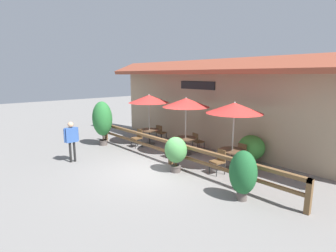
{
  "coord_description": "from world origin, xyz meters",
  "views": [
    {
      "loc": [
        7.29,
        -5.71,
        3.49
      ],
      "look_at": [
        -0.62,
        1.47,
        1.41
      ],
      "focal_mm": 28.0,
      "sensor_mm": 36.0,
      "label": 1
    }
  ],
  "objects_px": {
    "dining_table_middle": "(185,141)",
    "chair_far_streetside": "(219,160)",
    "patio_umbrella_middle": "(186,103)",
    "chair_middle_streetside": "(174,146)",
    "pedestrian": "(71,136)",
    "dining_table_far": "(232,154)",
    "patio_umbrella_near": "(149,99)",
    "chair_far_wallside": "(244,153)",
    "chair_near_wallside": "(161,132)",
    "potted_plant_tall_tropical": "(243,173)",
    "potted_plant_entrance_palm": "(102,119)",
    "dining_table_near": "(149,132)",
    "patio_umbrella_far": "(234,108)",
    "chair_middle_wallside": "(197,141)",
    "potted_plant_broad_leaf": "(251,148)",
    "potted_plant_corner_fern": "(176,151)",
    "chair_near_streetside": "(138,137)"
  },
  "relations": [
    {
      "from": "chair_middle_wallside",
      "to": "chair_far_wallside",
      "type": "xyz_separation_m",
      "value": [
        2.49,
        -0.06,
        0.0
      ]
    },
    {
      "from": "dining_table_near",
      "to": "potted_plant_entrance_palm",
      "type": "xyz_separation_m",
      "value": [
        -1.38,
        -1.88,
        0.72
      ]
    },
    {
      "from": "patio_umbrella_middle",
      "to": "potted_plant_tall_tropical",
      "type": "xyz_separation_m",
      "value": [
        4.14,
        -1.99,
        -1.52
      ]
    },
    {
      "from": "chair_near_streetside",
      "to": "potted_plant_broad_leaf",
      "type": "height_order",
      "value": "potted_plant_broad_leaf"
    },
    {
      "from": "chair_middle_streetside",
      "to": "pedestrian",
      "type": "height_order",
      "value": "pedestrian"
    },
    {
      "from": "patio_umbrella_middle",
      "to": "chair_middle_wallside",
      "type": "bearing_deg",
      "value": 85.29
    },
    {
      "from": "patio_umbrella_near",
      "to": "patio_umbrella_middle",
      "type": "distance_m",
      "value": 2.47
    },
    {
      "from": "patio_umbrella_middle",
      "to": "dining_table_middle",
      "type": "xyz_separation_m",
      "value": [
        0.0,
        -0.0,
        -1.71
      ]
    },
    {
      "from": "patio_umbrella_middle",
      "to": "potted_plant_entrance_palm",
      "type": "relative_size",
      "value": 1.15
    },
    {
      "from": "chair_near_streetside",
      "to": "potted_plant_broad_leaf",
      "type": "xyz_separation_m",
      "value": [
        5.03,
        1.96,
        0.13
      ]
    },
    {
      "from": "chair_middle_streetside",
      "to": "potted_plant_corner_fern",
      "type": "bearing_deg",
      "value": -41.06
    },
    {
      "from": "potted_plant_entrance_palm",
      "to": "potted_plant_tall_tropical",
      "type": "height_order",
      "value": "potted_plant_entrance_palm"
    },
    {
      "from": "patio_umbrella_near",
      "to": "chair_middle_streetside",
      "type": "bearing_deg",
      "value": -14.47
    },
    {
      "from": "chair_near_wallside",
      "to": "potted_plant_entrance_palm",
      "type": "xyz_separation_m",
      "value": [
        -1.34,
        -2.67,
        0.83
      ]
    },
    {
      "from": "dining_table_far",
      "to": "dining_table_middle",
      "type": "bearing_deg",
      "value": 178.18
    },
    {
      "from": "chair_far_wallside",
      "to": "patio_umbrella_far",
      "type": "bearing_deg",
      "value": 93.49
    },
    {
      "from": "patio_umbrella_middle",
      "to": "chair_far_streetside",
      "type": "distance_m",
      "value": 3.16
    },
    {
      "from": "patio_umbrella_middle",
      "to": "chair_middle_wallside",
      "type": "distance_m",
      "value": 1.96
    },
    {
      "from": "patio_umbrella_middle",
      "to": "potted_plant_broad_leaf",
      "type": "xyz_separation_m",
      "value": [
        2.62,
        1.08,
        -1.69
      ]
    },
    {
      "from": "dining_table_middle",
      "to": "pedestrian",
      "type": "bearing_deg",
      "value": -119.15
    },
    {
      "from": "dining_table_far",
      "to": "chair_near_wallside",
      "type": "bearing_deg",
      "value": 171.2
    },
    {
      "from": "chair_near_streetside",
      "to": "chair_near_wallside",
      "type": "relative_size",
      "value": 1.0
    },
    {
      "from": "chair_far_streetside",
      "to": "potted_plant_tall_tropical",
      "type": "relative_size",
      "value": 0.6
    },
    {
      "from": "potted_plant_entrance_palm",
      "to": "dining_table_near",
      "type": "bearing_deg",
      "value": 53.58
    },
    {
      "from": "patio_umbrella_middle",
      "to": "chair_far_wallside",
      "type": "height_order",
      "value": "patio_umbrella_middle"
    },
    {
      "from": "dining_table_middle",
      "to": "potted_plant_entrance_palm",
      "type": "xyz_separation_m",
      "value": [
        -3.86,
        -1.97,
        0.72
      ]
    },
    {
      "from": "dining_table_middle",
      "to": "potted_plant_tall_tropical",
      "type": "bearing_deg",
      "value": -25.65
    },
    {
      "from": "chair_near_streetside",
      "to": "patio_umbrella_far",
      "type": "bearing_deg",
      "value": 11.22
    },
    {
      "from": "patio_umbrella_middle",
      "to": "potted_plant_entrance_palm",
      "type": "bearing_deg",
      "value": -152.94
    },
    {
      "from": "chair_near_streetside",
      "to": "patio_umbrella_middle",
      "type": "bearing_deg",
      "value": 22.07
    },
    {
      "from": "chair_near_wallside",
      "to": "chair_far_wallside",
      "type": "height_order",
      "value": "same"
    },
    {
      "from": "dining_table_far",
      "to": "chair_far_streetside",
      "type": "bearing_deg",
      "value": -93.74
    },
    {
      "from": "dining_table_middle",
      "to": "patio_umbrella_far",
      "type": "height_order",
      "value": "patio_umbrella_far"
    },
    {
      "from": "chair_middle_streetside",
      "to": "chair_far_streetside",
      "type": "distance_m",
      "value": 2.45
    },
    {
      "from": "dining_table_near",
      "to": "potted_plant_broad_leaf",
      "type": "distance_m",
      "value": 5.22
    },
    {
      "from": "dining_table_near",
      "to": "patio_umbrella_far",
      "type": "bearing_deg",
      "value": 0.15
    },
    {
      "from": "potted_plant_tall_tropical",
      "to": "patio_umbrella_middle",
      "type": "bearing_deg",
      "value": 154.35
    },
    {
      "from": "dining_table_far",
      "to": "chair_far_streetside",
      "type": "xyz_separation_m",
      "value": [
        -0.05,
        -0.75,
        -0.1
      ]
    },
    {
      "from": "patio_umbrella_near",
      "to": "chair_near_wallside",
      "type": "xyz_separation_m",
      "value": [
        -0.05,
        0.79,
        -1.82
      ]
    },
    {
      "from": "chair_far_streetside",
      "to": "dining_table_near",
      "type": "bearing_deg",
      "value": -177.37
    },
    {
      "from": "dining_table_middle",
      "to": "chair_far_streetside",
      "type": "relative_size",
      "value": 1.17
    },
    {
      "from": "dining_table_far",
      "to": "potted_plant_tall_tropical",
      "type": "distance_m",
      "value": 2.53
    },
    {
      "from": "dining_table_middle",
      "to": "potted_plant_entrance_palm",
      "type": "distance_m",
      "value": 4.39
    },
    {
      "from": "chair_near_wallside",
      "to": "patio_umbrella_far",
      "type": "relative_size",
      "value": 0.34
    },
    {
      "from": "potted_plant_corner_fern",
      "to": "dining_table_near",
      "type": "bearing_deg",
      "value": 154.99
    },
    {
      "from": "dining_table_far",
      "to": "potted_plant_broad_leaf",
      "type": "xyz_separation_m",
      "value": [
        0.12,
        1.16,
        0.02
      ]
    },
    {
      "from": "chair_middle_streetside",
      "to": "potted_plant_corner_fern",
      "type": "relative_size",
      "value": 0.67
    },
    {
      "from": "potted_plant_entrance_palm",
      "to": "patio_umbrella_middle",
      "type": "bearing_deg",
      "value": 27.06
    },
    {
      "from": "chair_far_wallside",
      "to": "potted_plant_corner_fern",
      "type": "xyz_separation_m",
      "value": [
        -1.25,
        -2.52,
        0.3
      ]
    },
    {
      "from": "chair_middle_streetside",
      "to": "chair_far_wallside",
      "type": "relative_size",
      "value": 1.0
    }
  ]
}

